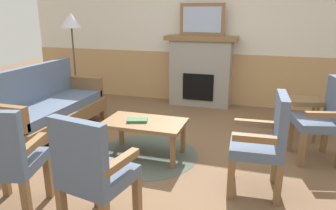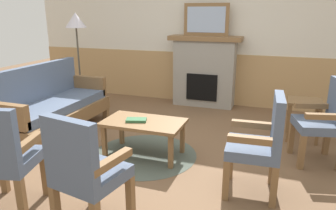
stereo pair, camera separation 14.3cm
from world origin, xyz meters
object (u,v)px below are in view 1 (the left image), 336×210
book_on_table (137,120)px  armchair_front_center (5,157)px  side_table (301,107)px  coffee_table (145,126)px  armchair_front_left (92,170)px  couch (50,108)px  floor_lamp_by_couch (71,27)px  armchair_near_fireplace (324,116)px  armchair_by_window_left (264,139)px  fireplace (201,70)px  framed_picture (202,20)px

book_on_table → armchair_front_center: 1.52m
armchair_front_center → side_table: size_ratio=1.78×
coffee_table → armchair_front_left: bearing=-84.4°
armchair_front_left → book_on_table: bearing=99.0°
couch → side_table: 3.49m
coffee_table → armchair_front_center: size_ratio=0.98×
couch → coffee_table: 1.54m
book_on_table → armchair_front_left: size_ratio=0.24×
couch → floor_lamp_by_couch: floor_lamp_by_couch is taller
armchair_near_fireplace → armchair_front_left: size_ratio=1.00×
coffee_table → armchair_by_window_left: armchair_by_window_left is taller
couch → book_on_table: (1.44, -0.28, 0.06)m
fireplace → coffee_table: size_ratio=1.35×
couch → fireplace: bearing=51.6°
framed_picture → armchair_front_center: (-0.84, -3.82, -1.02)m
coffee_table → armchair_near_fireplace: bearing=14.7°
couch → armchair_near_fireplace: bearing=4.7°
armchair_front_center → coffee_table: bearing=65.3°
armchair_front_left → armchair_front_center: size_ratio=1.00×
book_on_table → armchair_by_window_left: 1.50m
coffee_table → floor_lamp_by_couch: floor_lamp_by_couch is taller
coffee_table → side_table: 2.20m
armchair_by_window_left → armchair_front_center: 2.28m
armchair_by_window_left → floor_lamp_by_couch: (-3.27, 1.88, 0.91)m
fireplace → armchair_front_center: bearing=-102.4°
armchair_near_fireplace → coffee_table: bearing=-165.3°
armchair_by_window_left → couch: bearing=167.4°
armchair_near_fireplace → side_table: bearing=104.5°
armchair_front_left → floor_lamp_by_couch: size_ratio=0.58×
floor_lamp_by_couch → armchair_near_fireplace: bearing=-13.6°
floor_lamp_by_couch → fireplace: bearing=23.5°
coffee_table → floor_lamp_by_couch: size_ratio=0.57×
armchair_near_fireplace → side_table: size_ratio=1.78×
couch → coffee_table: (1.52, -0.24, -0.01)m
armchair_front_left → couch: bearing=134.9°
armchair_by_window_left → coffee_table: bearing=163.6°
coffee_table → armchair_front_left: (0.14, -1.42, 0.15)m
armchair_front_left → armchair_by_window_left: bearing=39.6°
book_on_table → floor_lamp_by_couch: floor_lamp_by_couch is taller
armchair_front_center → floor_lamp_by_couch: floor_lamp_by_couch is taller
armchair_near_fireplace → side_table: 0.71m
armchair_by_window_left → side_table: 1.68m
book_on_table → side_table: (1.92, 1.24, -0.02)m
framed_picture → couch: bearing=-128.4°
couch → armchair_front_left: 2.35m
framed_picture → couch: framed_picture is taller
armchair_near_fireplace → armchair_front_center: 3.32m
framed_picture → side_table: framed_picture is taller
coffee_table → couch: bearing=171.0°
fireplace → armchair_front_left: bearing=-90.5°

